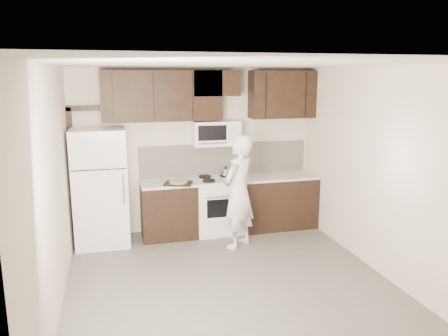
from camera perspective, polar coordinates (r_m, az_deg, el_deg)
name	(u,v)px	position (r m, az deg, el deg)	size (l,w,h in m)	color
floor	(232,286)	(5.62, 0.99, -15.18)	(4.50, 4.50, 0.00)	#575451
back_wall	(196,150)	(7.30, -3.73, 2.34)	(4.00, 4.00, 0.00)	beige
ceiling	(232,63)	(5.01, 1.11, 13.50)	(4.50, 4.50, 0.00)	white
counter_run	(235,204)	(7.35, 1.47, -4.74)	(2.95, 0.64, 0.91)	black
stove	(218,205)	(7.27, -0.83, -4.88)	(0.76, 0.66, 0.94)	white
backsplash	(225,159)	(7.43, 0.10, 1.20)	(2.90, 0.02, 0.54)	beige
upper_cabinets	(210,94)	(7.07, -1.88, 9.65)	(3.48, 0.35, 0.78)	black
microwave	(216,133)	(7.13, -1.09, 4.58)	(0.76, 0.42, 0.40)	white
refrigerator	(101,187)	(6.91, -15.82, -2.44)	(0.80, 0.76, 1.80)	white
door_trim	(75,162)	(7.17, -18.89, 0.72)	(0.50, 0.08, 2.12)	black
saucepan	(226,172)	(7.32, 0.25, -0.55)	(0.31, 0.18, 0.17)	silver
baking_tray	(178,183)	(6.84, -6.00, -2.01)	(0.42, 0.32, 0.02)	black
pizza	(178,182)	(6.84, -6.00, -1.84)	(0.28, 0.28, 0.02)	tan
person	(238,192)	(6.54, 1.90, -3.14)	(0.63, 0.41, 1.72)	white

